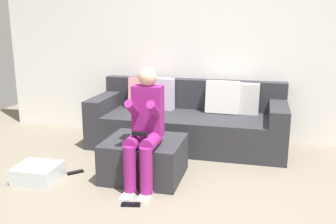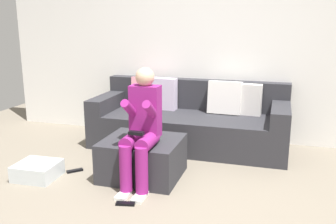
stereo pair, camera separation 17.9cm
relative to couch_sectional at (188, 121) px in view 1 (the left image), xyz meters
The scene contains 8 objects.
ground_plane 1.87m from the couch_sectional, 85.46° to the right, with size 7.56×7.56×0.00m, color slate.
wall_back 1.10m from the couch_sectional, 71.87° to the left, with size 5.81×0.10×2.59m, color white.
couch_sectional is the anchor object (origin of this frame).
ottoman 1.14m from the couch_sectional, 101.21° to the right, with size 0.76×0.68×0.40m, color #2D2D33.
person_seated 1.36m from the couch_sectional, 96.53° to the right, with size 0.29×0.59×1.13m.
storage_bin 1.92m from the couch_sectional, 130.10° to the right, with size 0.40×0.38×0.16m, color silver.
remote_near_ottoman 1.77m from the couch_sectional, 94.90° to the right, with size 0.17×0.05×0.02m, color black.
remote_by_storage_bin 1.57m from the couch_sectional, 128.16° to the right, with size 0.17×0.05×0.02m, color black.
Camera 1 is at (0.74, -2.67, 1.55)m, focal length 39.94 mm.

